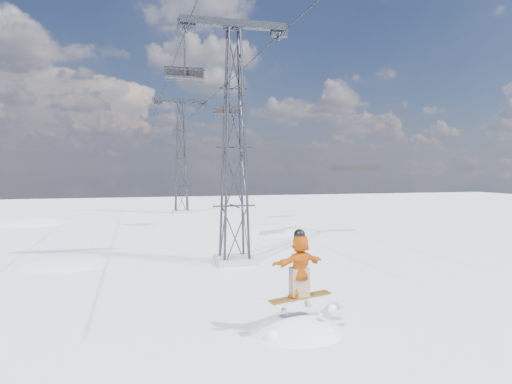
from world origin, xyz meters
TOP-DOWN VIEW (x-y plane):
  - ground at (0.00, 0.00)m, footprint 120.00×120.00m
  - snow_terrain at (-4.77, 21.24)m, footprint 39.00×37.00m
  - lift_tower_near at (0.80, 8.00)m, footprint 5.20×1.80m
  - lift_tower_far at (0.80, 33.00)m, footprint 5.20×1.80m
  - haul_cables at (0.80, 19.50)m, footprint 4.46×51.00m
  - lift_chair_near at (-1.40, 8.87)m, footprint 1.85×0.53m
  - lift_chair_mid at (3.00, 20.25)m, footprint 2.11×0.61m

SIDE VIEW (x-z plane):
  - snow_terrain at x=-4.77m, z-range -20.59..1.41m
  - ground at x=0.00m, z-range 0.00..0.00m
  - lift_tower_near at x=0.80m, z-range -0.24..11.18m
  - lift_tower_far at x=0.80m, z-range -0.24..11.18m
  - lift_chair_mid at x=3.00m, z-range 7.45..10.06m
  - lift_chair_near at x=-1.40m, z-range 7.86..10.16m
  - haul_cables at x=0.80m, z-range 10.82..10.88m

